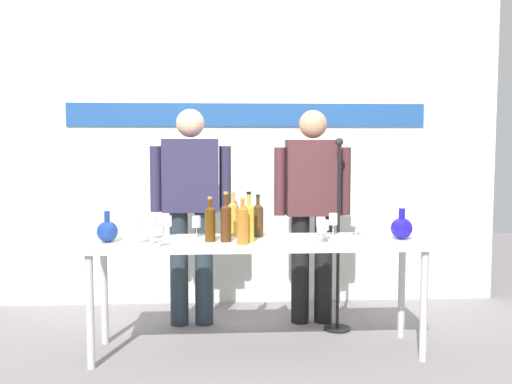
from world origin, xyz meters
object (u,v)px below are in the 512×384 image
object	(u,v)px
presenter_left	(191,202)
wine_bottle_5	(258,219)
display_table	(257,250)
decanter_blue_left	(107,231)
presenter_right	(312,202)
wine_bottle_4	(243,224)
wine_bottle_0	(210,222)
wine_bottle_2	(249,221)
wine_glass_left_0	(159,231)
wine_glass_left_1	(150,229)
wine_glass_left_2	(152,224)
wine_glass_left_4	(168,222)
wine_bottle_1	(233,217)
wine_glass_left_3	(196,222)
wine_glass_right_0	(333,220)
microphone_stand	(338,267)
wine_glass_left_5	(138,227)
wine_glass_right_2	(324,225)
decanter_blue_right	(402,228)
wine_glass_right_1	(356,221)
wine_glass_right_3	(322,228)
wine_bottle_3	(226,221)

from	to	relation	value
presenter_left	wine_bottle_5	world-z (taller)	presenter_left
display_table	decanter_blue_left	size ratio (longest dim) A/B	10.92
presenter_right	wine_bottle_4	bearing A→B (deg)	-125.46
wine_bottle_0	wine_bottle_2	bearing A→B (deg)	-8.69
wine_glass_left_0	wine_glass_left_1	bearing A→B (deg)	126.23
wine_glass_left_2	wine_glass_left_4	xyz separation A→B (m)	(0.10, 0.14, -0.01)
decanter_blue_left	presenter_right	world-z (taller)	presenter_right
wine_bottle_2	wine_bottle_1	bearing A→B (deg)	108.76
wine_glass_left_3	wine_glass_right_0	xyz separation A→B (m)	(0.95, 0.02, 0.01)
wine_bottle_1	wine_glass_left_1	size ratio (longest dim) A/B	2.16
wine_glass_left_2	presenter_right	bearing A→B (deg)	26.57
wine_glass_left_2	microphone_stand	world-z (taller)	microphone_stand
display_table	wine_glass_left_5	xyz separation A→B (m)	(-0.78, -0.11, 0.18)
presenter_right	wine_glass_right_2	bearing A→B (deg)	-92.36
presenter_left	wine_glass_left_3	xyz separation A→B (m)	(0.06, -0.50, -0.09)
wine_bottle_5	wine_glass_right_2	world-z (taller)	wine_bottle_5
presenter_left	display_table	bearing A→B (deg)	-53.97
wine_bottle_4	wine_glass_left_2	bearing A→B (deg)	159.91
wine_bottle_1	wine_glass_right_2	world-z (taller)	wine_bottle_1
wine_bottle_1	wine_bottle_5	distance (m)	0.18
presenter_right	wine_glass_left_4	world-z (taller)	presenter_right
microphone_stand	decanter_blue_right	bearing A→B (deg)	-53.94
wine_bottle_1	wine_glass_right_1	world-z (taller)	wine_bottle_1
wine_bottle_4	wine_glass_right_3	distance (m)	0.51
presenter_left	wine_glass_right_3	xyz separation A→B (m)	(0.87, -0.81, -0.09)
wine_bottle_5	wine_bottle_2	bearing A→B (deg)	-109.13
wine_bottle_5	microphone_stand	world-z (taller)	microphone_stand
display_table	wine_glass_left_3	size ratio (longest dim) A/B	15.28
wine_bottle_0	wine_glass_left_5	size ratio (longest dim) A/B	1.88
wine_bottle_1	wine_bottle_5	size ratio (longest dim) A/B	1.04
wine_bottle_1	wine_bottle_0	bearing A→B (deg)	-122.37
wine_bottle_1	wine_glass_right_3	world-z (taller)	wine_bottle_1
decanter_blue_right	wine_glass_right_1	bearing A→B (deg)	153.13
wine_glass_right_0	wine_glass_right_1	xyz separation A→B (m)	(0.15, -0.05, -0.00)
wine_bottle_4	wine_bottle_1	bearing A→B (deg)	98.24
wine_bottle_5	wine_glass_left_4	xyz separation A→B (m)	(-0.62, 0.06, -0.02)
wine_glass_right_1	microphone_stand	size ratio (longest dim) A/B	0.10
decanter_blue_right	wine_bottle_3	world-z (taller)	wine_bottle_3
wine_glass_left_5	wine_bottle_1	bearing A→B (deg)	27.10
wine_glass_left_1	wine_bottle_2	bearing A→B (deg)	5.51
presenter_left	wine_glass_left_0	world-z (taller)	presenter_left
wine_bottle_5	wine_glass_right_1	size ratio (longest dim) A/B	2.01
display_table	wine_bottle_0	world-z (taller)	wine_bottle_0
wine_bottle_3	wine_glass_left_1	size ratio (longest dim) A/B	2.33
wine_bottle_3	wine_bottle_2	bearing A→B (deg)	-9.80
display_table	wine_bottle_3	bearing A→B (deg)	-165.37
presenter_right	wine_glass_left_5	size ratio (longest dim) A/B	10.55
wine_glass_left_3	wine_bottle_1	bearing A→B (deg)	12.97
wine_glass_right_0	wine_glass_left_3	bearing A→B (deg)	-178.77
presenter_right	microphone_stand	bearing A→B (deg)	-51.60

